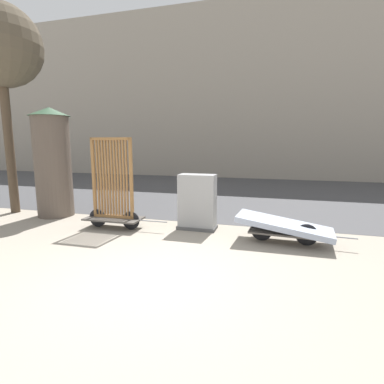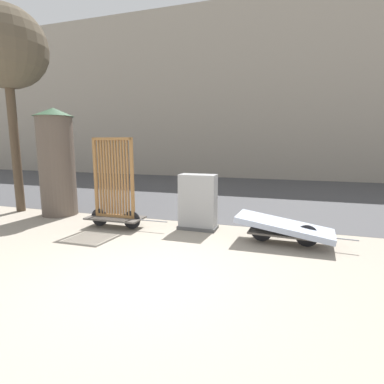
# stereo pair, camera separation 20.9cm
# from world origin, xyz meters

# --- Properties ---
(ground_plane) EXTENTS (60.00, 60.00, 0.00)m
(ground_plane) POSITION_xyz_m (0.00, 0.00, 0.00)
(ground_plane) COLOR gray
(road_strip) EXTENTS (56.00, 10.55, 0.01)m
(road_strip) POSITION_xyz_m (0.00, 8.70, 0.00)
(road_strip) COLOR #424244
(road_strip) RESTS_ON ground_plane
(building_facade) EXTENTS (48.00, 4.00, 10.14)m
(building_facade) POSITION_xyz_m (0.00, 15.98, 5.07)
(building_facade) COLOR #9E9384
(building_facade) RESTS_ON ground_plane
(bike_cart_with_bedframe) EXTENTS (2.13, 0.70, 2.25)m
(bike_cart_with_bedframe) POSITION_xyz_m (-2.03, 2.37, 0.81)
(bike_cart_with_bedframe) COLOR #4C4742
(bike_cart_with_bedframe) RESTS_ON ground_plane
(bike_cart_with_mattress) EXTENTS (2.43, 1.00, 0.59)m
(bike_cart_with_mattress) POSITION_xyz_m (2.04, 2.37, 0.36)
(bike_cart_with_mattress) COLOR #4C4742
(bike_cart_with_mattress) RESTS_ON ground_plane
(utility_cabinet) EXTENTS (0.96, 0.49, 1.36)m
(utility_cabinet) POSITION_xyz_m (-0.01, 2.88, 0.64)
(utility_cabinet) COLOR #4C4C4C
(utility_cabinet) RESTS_ON ground_plane
(advertising_column) EXTENTS (1.12, 1.12, 3.10)m
(advertising_column) POSITION_xyz_m (-4.37, 3.08, 1.58)
(advertising_column) COLOR brown
(advertising_column) RESTS_ON ground_plane
(street_tree) EXTENTS (2.33, 2.33, 6.01)m
(street_tree) POSITION_xyz_m (-5.89, 3.08, 4.79)
(street_tree) COLOR #4C3D2D
(street_tree) RESTS_ON ground_plane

